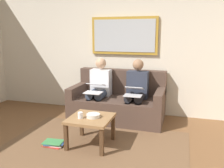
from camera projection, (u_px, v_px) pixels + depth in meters
name	position (u px, v px, depth m)	size (l,w,h in m)	color
wall_rear	(125.00, 48.00, 4.79)	(6.00, 0.12, 2.60)	beige
area_rug	(95.00, 147.00, 3.42)	(2.60, 1.80, 0.01)	brown
couch	(118.00, 102.00, 4.54)	(1.71, 0.90, 0.90)	#4C382D
framed_mirror	(124.00, 36.00, 4.65)	(1.32, 0.05, 0.72)	#B7892D
coffee_table	(91.00, 121.00, 3.42)	(0.60, 0.60, 0.42)	olive
cup	(80.00, 115.00, 3.35)	(0.07, 0.07, 0.09)	silver
bowl	(93.00, 116.00, 3.40)	(0.20, 0.20, 0.05)	beige
person_left	(137.00, 89.00, 4.32)	(0.38, 0.58, 1.14)	#2D3342
laptop_silver	(134.00, 91.00, 4.09)	(0.30, 0.33, 0.15)	silver
person_right	(99.00, 87.00, 4.52)	(0.38, 0.58, 1.14)	silver
laptop_white	(95.00, 88.00, 4.30)	(0.31, 0.38, 0.16)	white
magazine_stack	(54.00, 143.00, 3.47)	(0.34, 0.28, 0.05)	red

